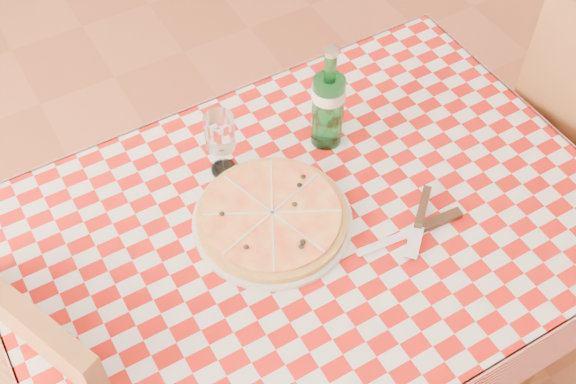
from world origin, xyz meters
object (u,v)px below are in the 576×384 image
pizza_plate (272,216)px  water_bottle (328,97)px  dining_table (309,251)px  wine_glass (221,145)px

pizza_plate → water_bottle: bearing=32.9°
dining_table → wine_glass: wine_glass is taller
pizza_plate → wine_glass: size_ratio=2.06×
water_bottle → pizza_plate: bearing=-147.1°
wine_glass → water_bottle: bearing=-8.7°
pizza_plate → water_bottle: water_bottle is taller
pizza_plate → wine_glass: bearing=96.8°
water_bottle → dining_table: bearing=-129.8°
dining_table → wine_glass: 0.31m
dining_table → pizza_plate: (-0.07, 0.05, 0.12)m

